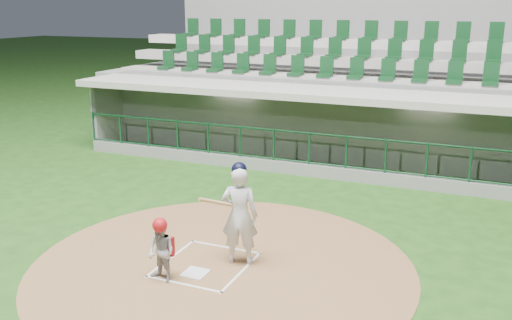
{
  "coord_description": "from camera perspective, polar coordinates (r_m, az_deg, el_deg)",
  "views": [
    {
      "loc": [
        4.72,
        -8.96,
        4.76
      ],
      "look_at": [
        -0.2,
        2.6,
        1.3
      ],
      "focal_mm": 40.0,
      "sensor_mm": 36.0,
      "label": 1
    }
  ],
  "objects": [
    {
      "name": "ground",
      "position": [
        11.19,
        -4.32,
        -9.82
      ],
      "size": [
        120.0,
        120.0,
        0.0
      ],
      "primitive_type": "plane",
      "color": "#1B4212",
      "rests_on": "ground"
    },
    {
      "name": "dirt_circle",
      "position": [
        10.91,
        -3.39,
        -10.48
      ],
      "size": [
        7.2,
        7.2,
        0.01
      ],
      "primitive_type": "cylinder",
      "color": "brown",
      "rests_on": "ground"
    },
    {
      "name": "home_plate",
      "position": [
        10.63,
        -6.09,
        -11.17
      ],
      "size": [
        0.43,
        0.43,
        0.02
      ],
      "primitive_type": "cube",
      "color": "silver",
      "rests_on": "dirt_circle"
    },
    {
      "name": "batter_box_chalk",
      "position": [
        10.95,
        -5.06,
        -10.35
      ],
      "size": [
        1.55,
        1.8,
        0.01
      ],
      "color": "white",
      "rests_on": "ground"
    },
    {
      "name": "dugout_structure",
      "position": [
        17.82,
        7.47,
        2.94
      ],
      "size": [
        16.4,
        3.7,
        3.0
      ],
      "color": "slate",
      "rests_on": "ground"
    },
    {
      "name": "seating_deck",
      "position": [
        20.69,
        9.63,
        5.9
      ],
      "size": [
        17.0,
        6.72,
        5.15
      ],
      "color": "gray",
      "rests_on": "ground"
    },
    {
      "name": "batter",
      "position": [
        10.62,
        -1.67,
        -5.4
      ],
      "size": [
        0.93,
        0.94,
        1.98
      ],
      "color": "silver",
      "rests_on": "dirt_circle"
    },
    {
      "name": "catcher",
      "position": [
        10.23,
        -9.46,
        -8.86
      ],
      "size": [
        0.62,
        0.54,
        1.18
      ],
      "color": "#97979C",
      "rests_on": "dirt_circle"
    }
  ]
}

